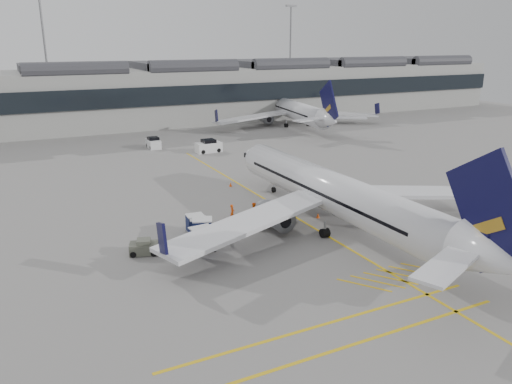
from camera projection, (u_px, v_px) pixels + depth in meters
name	position (u px, v px, depth m)	size (l,w,h in m)	color
ground	(233.00, 266.00, 38.17)	(220.00, 220.00, 0.00)	gray
terminal	(84.00, 96.00, 97.99)	(200.00, 20.45, 12.40)	#9E9E99
light_masts	(62.00, 51.00, 106.91)	(113.00, 0.60, 25.45)	slate
apron_markings	(282.00, 209.00, 51.01)	(0.25, 60.00, 0.01)	gold
airliner_main	(337.00, 195.00, 45.55)	(35.98, 39.29, 10.45)	silver
airliner_far	(294.00, 111.00, 101.22)	(34.81, 38.30, 10.23)	silver
belt_loader	(267.00, 219.00, 46.80)	(4.61, 1.95, 1.84)	beige
baggage_cart_a	(202.00, 228.00, 43.02)	(2.21, 2.02, 1.90)	gray
baggage_cart_b	(195.00, 223.00, 44.61)	(1.69, 1.42, 1.69)	gray
baggage_cart_c	(202.00, 239.00, 40.56)	(2.05, 1.74, 2.02)	gray
baggage_cart_d	(198.00, 226.00, 43.87)	(1.88, 1.70, 1.64)	gray
ramp_agent_a	(232.00, 213.00, 47.64)	(0.59, 0.39, 1.62)	#EA4D0C
ramp_agent_b	(254.00, 213.00, 47.02)	(0.98, 0.76, 2.01)	#F5580C
pushback_tug	(144.00, 247.00, 40.21)	(2.56, 2.01, 1.26)	#515346
safety_cone_nose	(231.00, 184.00, 59.02)	(0.35, 0.35, 0.49)	#F24C0A
safety_cone_engine	(318.00, 215.00, 48.52)	(0.35, 0.35, 0.49)	#F24C0A
service_van_mid	(153.00, 143.00, 80.19)	(1.78, 3.48, 1.78)	white
service_van_right	(209.00, 146.00, 77.14)	(3.93, 2.03, 2.00)	white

